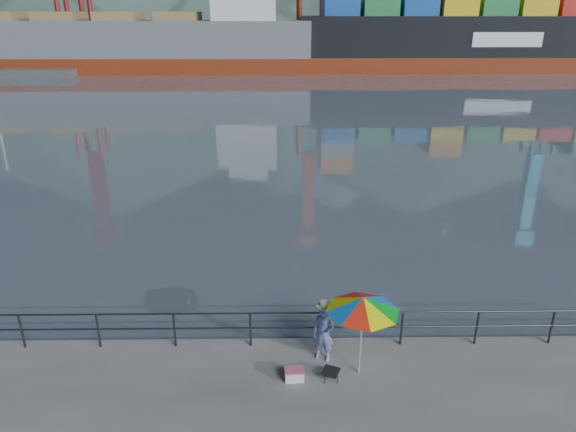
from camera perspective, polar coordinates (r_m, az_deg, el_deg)
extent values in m
cube|color=#4D5B67|center=(139.99, -0.76, 18.44)|extent=(500.00, 280.00, 0.00)
cube|color=#514F4C|center=(103.58, 5.07, 17.16)|extent=(200.00, 40.00, 0.40)
cylinder|color=#2D3033|center=(13.58, 0.04, -10.73)|extent=(22.00, 0.05, 0.05)
cylinder|color=#2D3033|center=(13.83, 0.04, -12.30)|extent=(22.00, 0.05, 0.05)
cube|color=#2D3033|center=(13.86, 0.04, -12.47)|extent=(22.00, 0.06, 1.00)
cube|color=yellow|center=(102.49, 5.16, 17.84)|extent=(6.00, 2.40, 2.60)
cube|color=red|center=(103.34, 8.92, 17.71)|extent=(6.00, 2.40, 2.60)
cube|color=red|center=(104.44, 12.73, 18.93)|extent=(6.00, 2.40, 7.80)
cube|color=orange|center=(106.14, 16.26, 17.95)|extent=(6.00, 2.40, 5.20)
cube|color=yellow|center=(108.21, 19.62, 16.94)|extent=(6.00, 2.40, 2.60)
cube|color=red|center=(110.48, 23.02, 17.26)|extent=(6.00, 2.40, 5.20)
cube|color=orange|center=(113.22, 26.06, 16.21)|extent=(6.00, 2.40, 2.60)
cube|color=yellow|center=(116.12, 29.16, 16.43)|extent=(6.00, 2.40, 5.20)
cube|color=yellow|center=(105.39, 5.01, 18.66)|extent=(6.00, 2.40, 5.20)
cube|color=red|center=(106.22, 8.70, 18.53)|extent=(6.00, 2.40, 5.20)
cube|color=red|center=(107.43, 12.30, 18.33)|extent=(6.00, 2.40, 5.20)
cube|color=#194CA5|center=(109.02, 15.80, 18.08)|extent=(6.00, 2.40, 5.20)
cube|color=#194CA5|center=(110.96, 19.18, 17.77)|extent=(6.00, 2.40, 5.20)
cube|color=#267F3F|center=(113.32, 22.33, 16.76)|extent=(6.00, 2.40, 2.60)
cube|color=#194CA5|center=(115.79, 25.63, 17.66)|extent=(6.00, 2.40, 7.80)
cube|color=#194CA5|center=(118.70, 28.57, 17.23)|extent=(6.00, 2.40, 7.80)
cube|color=orange|center=(108.37, 4.85, 18.75)|extent=(6.00, 2.40, 5.20)
imported|color=navy|center=(13.27, 3.96, -12.84)|extent=(0.65, 0.53, 1.54)
cylinder|color=white|center=(12.78, 8.10, -13.41)|extent=(0.04, 0.04, 1.97)
cone|color=red|center=(12.24, 8.34, -9.64)|extent=(1.86, 1.86, 0.36)
cube|color=black|center=(12.96, 4.77, -16.83)|extent=(0.51, 0.51, 0.05)
cube|color=#2D3033|center=(13.04, 4.75, -17.27)|extent=(0.32, 0.32, 0.20)
cube|color=silver|center=(12.97, 0.70, -17.26)|extent=(0.47, 0.33, 0.26)
cylinder|color=black|center=(14.36, 4.28, -13.61)|extent=(0.30, 1.75, 1.25)
cube|color=maroon|center=(83.12, -16.76, 15.75)|extent=(52.46, 9.08, 2.50)
cube|color=slate|center=(82.87, -17.05, 18.32)|extent=(52.46, 9.08, 5.00)
cube|color=maroon|center=(87.75, 21.58, 15.46)|extent=(58.71, 9.78, 2.50)
cube|color=black|center=(87.50, 21.96, 18.07)|extent=(58.71, 9.78, 5.60)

